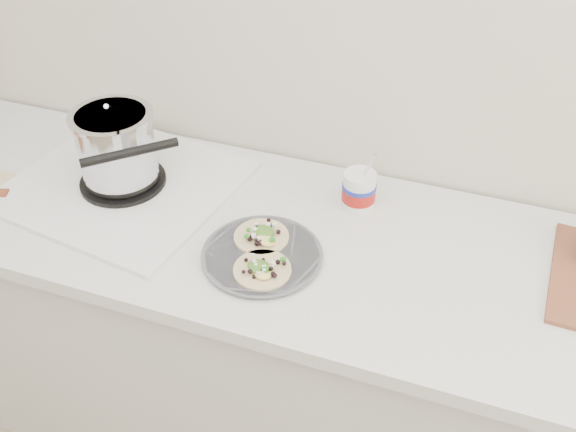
% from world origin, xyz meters
% --- Properties ---
extents(counter, '(2.44, 0.66, 0.90)m').
position_xyz_m(counter, '(0.00, 1.43, 0.45)').
color(counter, silver).
rests_on(counter, ground).
extents(stove, '(0.63, 0.60, 0.27)m').
position_xyz_m(stove, '(-0.57, 1.45, 0.99)').
color(stove, silver).
rests_on(stove, counter).
extents(taco_plate, '(0.29, 0.29, 0.04)m').
position_xyz_m(taco_plate, '(-0.12, 1.31, 0.92)').
color(taco_plate, '#58595F').
rests_on(taco_plate, counter).
extents(tub, '(0.09, 0.09, 0.20)m').
position_xyz_m(tub, '(0.05, 1.58, 0.96)').
color(tub, white).
rests_on(tub, counter).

